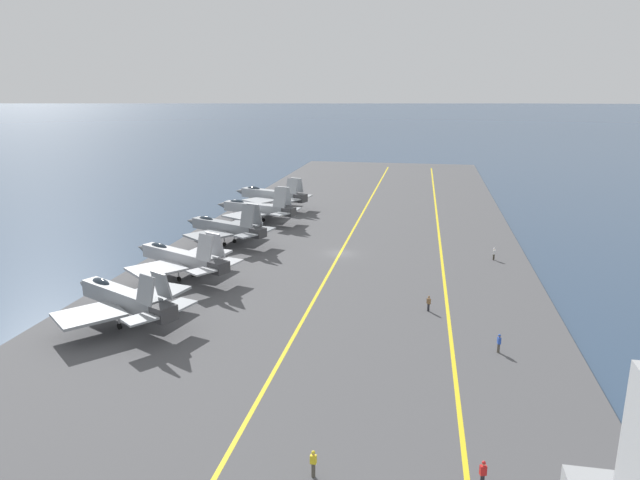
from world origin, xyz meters
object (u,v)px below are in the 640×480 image
object	(u,v)px
parked_jet_nearest	(123,298)
crew_white_vest	(494,253)
crew_blue_vest	(499,342)
crew_yellow_vest	(313,462)
parked_jet_fourth	(256,208)
crew_brown_vest	(429,303)
parked_jet_third	(225,227)
parked_jet_second	(181,258)
parked_jet_fifth	(271,195)
crew_red_vest	(483,473)

from	to	relation	value
parked_jet_nearest	crew_white_vest	world-z (taller)	parked_jet_nearest
crew_blue_vest	crew_yellow_vest	world-z (taller)	crew_yellow_vest
parked_jet_fourth	crew_brown_vest	bearing A→B (deg)	-140.80
parked_jet_third	crew_white_vest	xyz separation A→B (m)	(-1.28, -39.06, -1.65)
parked_jet_fourth	crew_white_vest	bearing A→B (deg)	-112.61
parked_jet_second	parked_jet_third	world-z (taller)	parked_jet_third
parked_jet_second	parked_jet_fifth	bearing A→B (deg)	0.87
parked_jet_fourth	crew_blue_vest	bearing A→B (deg)	-141.58
crew_yellow_vest	crew_brown_vest	world-z (taller)	crew_yellow_vest
crew_yellow_vest	parked_jet_third	bearing A→B (deg)	25.16
crew_red_vest	crew_blue_vest	bearing A→B (deg)	-8.93
parked_jet_nearest	crew_white_vest	size ratio (longest dim) A/B	8.65
parked_jet_nearest	parked_jet_fifth	xyz separation A→B (m)	(58.30, 1.10, -0.01)
parked_jet_fourth	crew_yellow_vest	size ratio (longest dim) A/B	8.92
parked_jet_fifth	crew_yellow_vest	world-z (taller)	parked_jet_fifth
parked_jet_fifth	crew_white_vest	distance (m)	48.91
parked_jet_fourth	crew_brown_vest	world-z (taller)	parked_jet_fourth
parked_jet_fourth	crew_white_vest	distance (m)	41.98
parked_jet_nearest	crew_white_vest	bearing A→B (deg)	-52.40
parked_jet_second	parked_jet_fifth	size ratio (longest dim) A/B	0.96
parked_jet_nearest	parked_jet_second	distance (m)	14.56
parked_jet_fourth	crew_yellow_vest	bearing A→B (deg)	-160.32
crew_white_vest	parked_jet_fourth	bearing A→B (deg)	67.39
crew_red_vest	parked_jet_fourth	bearing A→B (deg)	27.32
parked_jet_second	parked_jet_fourth	bearing A→B (deg)	-0.38
crew_blue_vest	parked_jet_fifth	bearing A→B (deg)	32.51
parked_jet_nearest	crew_red_vest	bearing A→B (deg)	-119.32
parked_jet_second	crew_yellow_vest	world-z (taller)	parked_jet_second
crew_red_vest	parked_jet_second	bearing A→B (deg)	45.30
crew_blue_vest	crew_yellow_vest	size ratio (longest dim) A/B	0.98
crew_red_vest	crew_white_vest	xyz separation A→B (m)	(48.20, -5.49, -0.04)
parked_jet_second	parked_jet_fourth	xyz separation A→B (m)	(31.23, -0.21, -0.09)
parked_jet_third	crew_white_vest	distance (m)	39.11
parked_jet_fifth	crew_red_vest	bearing A→B (deg)	-156.06
crew_blue_vest	crew_yellow_vest	distance (m)	23.43
parked_jet_second	crew_blue_vest	bearing A→B (deg)	-111.57
crew_brown_vest	parked_jet_second	bearing A→B (deg)	79.57
crew_blue_vest	crew_white_vest	distance (m)	29.60
parked_jet_nearest	crew_red_vest	distance (m)	37.90
parked_jet_fourth	parked_jet_nearest	bearing A→B (deg)	-179.73
parked_jet_third	crew_white_vest	world-z (taller)	parked_jet_third
parked_jet_second	crew_red_vest	bearing A→B (deg)	-134.70
parked_jet_nearest	parked_jet_third	world-z (taller)	parked_jet_third
crew_white_vest	crew_brown_vest	xyz separation A→B (m)	(-20.66, 8.73, -0.02)
parked_jet_second	crew_brown_vest	xyz separation A→B (m)	(-5.56, -30.21, -1.66)
parked_jet_third	crew_blue_vest	bearing A→B (deg)	-130.12
parked_jet_second	crew_red_vest	world-z (taller)	parked_jet_second
parked_jet_fourth	parked_jet_third	bearing A→B (deg)	178.72
parked_jet_fifth	crew_white_vest	bearing A→B (deg)	-125.88
crew_red_vest	parked_jet_nearest	bearing A→B (deg)	60.68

